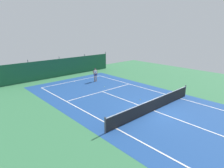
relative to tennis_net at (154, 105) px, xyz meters
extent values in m
plane|color=#387A4C|center=(0.00, 0.00, -0.51)|extent=(36.00, 36.00, 0.00)
cube|color=#1E478C|center=(0.00, 0.00, -0.51)|extent=(11.02, 26.60, 0.01)
cube|color=white|center=(0.00, 11.90, -0.50)|extent=(8.22, 0.10, 0.01)
cube|color=white|center=(-4.11, 0.00, -0.50)|extent=(0.10, 23.80, 0.01)
cube|color=white|center=(4.11, 0.00, -0.50)|extent=(0.10, 23.80, 0.01)
cube|color=white|center=(0.00, 6.40, -0.50)|extent=(8.22, 0.10, 0.01)
cube|color=white|center=(0.00, 0.00, -0.50)|extent=(0.10, 12.80, 0.01)
cube|color=white|center=(0.00, 11.75, -0.50)|extent=(0.10, 0.30, 0.01)
cube|color=black|center=(0.00, 0.00, -0.04)|extent=(9.92, 0.03, 0.95)
cube|color=white|center=(0.00, 0.00, 0.46)|extent=(9.92, 0.04, 0.05)
cylinder|color=#47474C|center=(-5.01, 0.00, 0.04)|extent=(0.10, 0.10, 1.10)
cylinder|color=#47474C|center=(5.01, 0.00, 0.04)|extent=(0.10, 0.10, 1.10)
cube|color=#195138|center=(0.00, 15.28, 0.69)|extent=(16.22, 0.06, 2.40)
cylinder|color=#595B60|center=(-4.05, 15.34, 0.84)|extent=(0.08, 0.08, 2.70)
cylinder|color=#595B60|center=(0.00, 15.34, 0.84)|extent=(0.08, 0.08, 2.70)
cylinder|color=#595B60|center=(4.05, 15.34, 0.84)|extent=(0.08, 0.08, 2.70)
cylinder|color=#595B60|center=(8.11, 15.34, 0.84)|extent=(0.08, 0.08, 2.70)
cube|color=#234C1E|center=(0.00, 15.88, 0.04)|extent=(14.60, 0.70, 1.10)
cylinder|color=#9E7051|center=(2.02, 9.99, -0.10)|extent=(0.12, 0.12, 0.82)
cylinder|color=#9E7051|center=(1.82, 10.04, -0.10)|extent=(0.12, 0.12, 0.82)
cylinder|color=navy|center=(1.92, 10.02, 0.39)|extent=(0.40, 0.40, 0.22)
cube|color=white|center=(1.92, 10.02, 0.59)|extent=(0.40, 0.29, 0.56)
sphere|color=#9E7051|center=(1.92, 10.02, 1.02)|extent=(0.22, 0.22, 0.22)
cylinder|color=black|center=(1.92, 10.02, 1.11)|extent=(0.23, 0.23, 0.04)
cylinder|color=#9E7051|center=(2.14, 9.95, 0.62)|extent=(0.09, 0.09, 0.58)
cylinder|color=#9E7051|center=(1.67, 9.96, 0.62)|extent=(0.23, 0.53, 0.41)
cylinder|color=black|center=(1.54, 9.69, 0.51)|extent=(0.10, 0.27, 0.13)
torus|color=teal|center=(1.54, 9.69, 0.73)|extent=(0.33, 0.20, 0.29)
sphere|color=#CCDB33|center=(1.10, 2.25, -0.48)|extent=(0.07, 0.07, 0.07)
sphere|color=#CCDB33|center=(4.07, 5.11, -0.48)|extent=(0.07, 0.07, 0.07)
sphere|color=#CCDB33|center=(1.21, 7.44, -0.48)|extent=(0.07, 0.07, 0.07)
cube|color=silver|center=(-1.00, 18.41, 0.21)|extent=(2.25, 4.37, 0.80)
cube|color=#2D333D|center=(-1.00, 18.41, 0.89)|extent=(1.73, 2.05, 0.56)
cylinder|color=black|center=(-2.04, 19.60, -0.19)|extent=(0.29, 0.66, 0.64)
cylinder|color=black|center=(-0.25, 19.80, -0.19)|extent=(0.29, 0.66, 0.64)
cylinder|color=black|center=(-1.75, 17.01, -0.19)|extent=(0.29, 0.66, 0.64)
cylinder|color=black|center=(0.04, 17.21, -0.19)|extent=(0.29, 0.66, 0.64)
camera|label=1|loc=(-11.70, -7.96, 5.70)|focal=30.35mm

